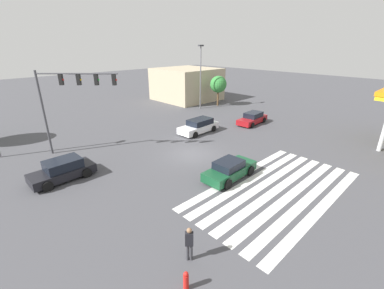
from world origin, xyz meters
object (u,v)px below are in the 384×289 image
Objects in this scene: traffic_signal_mast at (69,92)px; street_light_pole_b at (201,72)px; pedestrian at (189,242)px; car_2 at (199,126)px; car_0 at (230,170)px; fire_hydrant at (186,280)px; car_1 at (63,170)px; tree_corner_b at (218,84)px; car_3 at (253,118)px.

street_light_pole_b is (19.68, 4.45, -0.11)m from traffic_signal_mast.
street_light_pole_b is (20.87, 19.79, 4.27)m from pedestrian.
street_light_pole_b is at bearing -138.46° from car_2.
car_2 is at bearing -136.32° from street_light_pole_b.
car_0 is at bearing -129.91° from street_light_pole_b.
pedestrian reaches higher than car_0.
fire_hydrant is at bearing -136.61° from street_light_pole_b.
car_1 reaches higher than fire_hydrant.
fire_hydrant is (-1.10, -0.98, -0.53)m from pedestrian.
street_light_pole_b is 1.96× the size of tree_corner_b.
fire_hydrant is at bearing 23.27° from car_3.
pedestrian is (1.39, -11.53, 0.27)m from car_1.
tree_corner_b is (22.93, 3.83, -2.10)m from traffic_signal_mast.
street_light_pole_b is 30.61m from fire_hydrant.
car_3 is at bearing -114.97° from tree_corner_b.
pedestrian is 2.00× the size of fire_hydrant.
car_0 is at bearing 22.89° from car_3.
car_2 is at bearing 29.72° from traffic_signal_mast.
fire_hydrant is (-20.94, -10.96, -0.20)m from car_3.
pedestrian is 0.38× the size of tree_corner_b.
street_light_pole_b reaches higher than tree_corner_b.
street_light_pole_b reaches higher than car_3.
traffic_signal_mast is at bearing -20.38° from car_3.
car_0 is (6.06, -11.84, -4.71)m from traffic_signal_mast.
car_1 is at bearing -79.11° from traffic_signal_mast.
traffic_signal_mast is 8.21× the size of fire_hydrant.
pedestrian is (-7.25, -3.50, 0.33)m from car_0.
car_0 is 2.58× the size of pedestrian.
traffic_signal_mast is 1.56× the size of tree_corner_b.
street_light_pole_b reaches higher than car_0.
car_3 is 1.04× the size of tree_corner_b.
street_light_pole_b is at bearing -100.39° from car_3.
fire_hydrant is (-13.97, -13.13, -0.27)m from car_2.
car_3 is at bearing 174.16° from car_1.
car_3 reaches higher than car_0.
pedestrian reaches higher than car_1.
tree_corner_b is 32.40m from fire_hydrant.
car_1 is 12.51m from fire_hydrant.
car_1 is 2.49× the size of pedestrian.
traffic_signal_mast reaches higher than tree_corner_b.
car_2 is (5.62, 8.65, 0.06)m from car_0.
street_light_pole_b reaches higher than car_1.
traffic_signal_mast reaches higher than car_3.
traffic_signal_mast is 1.65× the size of car_1.
pedestrian is 29.08m from street_light_pole_b.
fire_hydrant is at bearing 89.67° from car_1.
car_0 is at bearing -19.77° from pedestrian.
pedestrian reaches higher than fire_hydrant.
tree_corner_b reaches higher than pedestrian.
car_0 is at bearing 54.83° from car_2.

